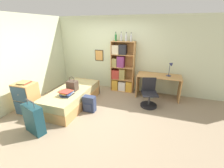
{
  "coord_description": "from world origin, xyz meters",
  "views": [
    {
      "loc": [
        1.72,
        -3.47,
        2.26
      ],
      "look_at": [
        0.47,
        0.2,
        0.75
      ],
      "focal_mm": 24.0,
      "sensor_mm": 36.0,
      "label": 1
    }
  ],
  "objects": [
    {
      "name": "desk",
      "position": [
        1.69,
        1.38,
        0.54
      ],
      "size": [
        1.38,
        0.64,
        0.77
      ],
      "color": "tan",
      "rests_on": "ground_plane"
    },
    {
      "name": "bottle_green",
      "position": [
        0.15,
        1.55,
        1.9
      ],
      "size": [
        0.06,
        0.06,
        0.29
      ],
      "color": "#1E6B2D",
      "rests_on": "bookcase"
    },
    {
      "name": "waste_bin",
      "position": [
        1.49,
        1.32,
        0.13
      ],
      "size": [
        0.22,
        0.22,
        0.26
      ],
      "color": "#99C1B2",
      "rests_on": "ground_plane"
    },
    {
      "name": "bottle_blue",
      "position": [
        0.68,
        1.5,
        1.89
      ],
      "size": [
        0.07,
        0.07,
        0.28
      ],
      "color": "#B7BCC1",
      "rests_on": "bookcase"
    },
    {
      "name": "magazine_pile_on_dresser",
      "position": [
        -1.61,
        -0.77,
        0.89
      ],
      "size": [
        0.27,
        0.34,
        0.04
      ],
      "color": "#99894C",
      "rests_on": "dresser"
    },
    {
      "name": "dresser",
      "position": [
        -1.62,
        -0.78,
        0.43
      ],
      "size": [
        0.54,
        0.45,
        0.87
      ],
      "color": "tan",
      "rests_on": "ground_plane"
    },
    {
      "name": "desk_chair",
      "position": [
        1.47,
        0.68,
        0.26
      ],
      "size": [
        0.55,
        0.55,
        0.84
      ],
      "color": "black",
      "rests_on": "ground_plane"
    },
    {
      "name": "wall_left",
      "position": [
        -2.17,
        0.0,
        1.3
      ],
      "size": [
        0.06,
        10.0,
        2.6
      ],
      "color": "beige",
      "rests_on": "ground_plane"
    },
    {
      "name": "handbag",
      "position": [
        -0.67,
        -0.02,
        0.64
      ],
      "size": [
        0.28,
        0.23,
        0.42
      ],
      "color": "#47382D",
      "rests_on": "bed"
    },
    {
      "name": "backpack",
      "position": [
        -0.07,
        -0.17,
        0.22
      ],
      "size": [
        0.34,
        0.22,
        0.45
      ],
      "color": "#2D3856",
      "rests_on": "ground_plane"
    },
    {
      "name": "bed",
      "position": [
        -0.74,
        0.02,
        0.24
      ],
      "size": [
        0.95,
        2.04,
        0.49
      ],
      "color": "tan",
      "rests_on": "ground_plane"
    },
    {
      "name": "bottle_clear",
      "position": [
        0.51,
        1.53,
        1.9
      ],
      "size": [
        0.08,
        0.08,
        0.28
      ],
      "color": "#B7BCC1",
      "rests_on": "bookcase"
    },
    {
      "name": "bookcase",
      "position": [
        0.36,
        1.53,
        0.79
      ],
      "size": [
        0.81,
        0.32,
        1.79
      ],
      "color": "tan",
      "rests_on": "ground_plane"
    },
    {
      "name": "desk_lamp",
      "position": [
        2.01,
        1.42,
        1.09
      ],
      "size": [
        0.2,
        0.15,
        0.48
      ],
      "color": "navy",
      "rests_on": "desk"
    },
    {
      "name": "book_stack_on_bed",
      "position": [
        -0.63,
        -0.37,
        0.56
      ],
      "size": [
        0.34,
        0.39,
        0.13
      ],
      "color": "#232328",
      "rests_on": "bed"
    },
    {
      "name": "suitcase",
      "position": [
        -0.82,
        -1.38,
        0.34
      ],
      "size": [
        0.56,
        0.35,
        0.8
      ],
      "color": "#143842",
      "rests_on": "ground_plane"
    },
    {
      "name": "bottle_brown",
      "position": [
        0.35,
        1.51,
        1.9
      ],
      "size": [
        0.06,
        0.06,
        0.3
      ],
      "color": "#B7BCC1",
      "rests_on": "bookcase"
    },
    {
      "name": "wall_back",
      "position": [
        -0.0,
        1.75,
        1.3
      ],
      "size": [
        10.0,
        0.09,
        2.6
      ],
      "color": "beige",
      "rests_on": "ground_plane"
    },
    {
      "name": "ground_plane",
      "position": [
        0.0,
        0.0,
        0.0
      ],
      "size": [
        14.0,
        14.0,
        0.0
      ],
      "primitive_type": "plane",
      "color": "gray"
    }
  ]
}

